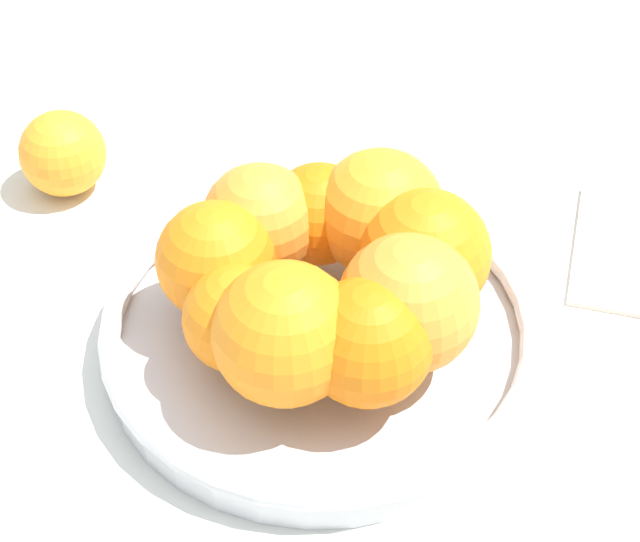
# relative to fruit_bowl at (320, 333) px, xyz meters

# --- Properties ---
(ground_plane) EXTENTS (4.00, 4.00, 0.00)m
(ground_plane) POSITION_rel_fruit_bowl_xyz_m (0.00, 0.00, -0.02)
(ground_plane) COLOR silver
(fruit_bowl) EXTENTS (0.28, 0.28, 0.03)m
(fruit_bowl) POSITION_rel_fruit_bowl_xyz_m (0.00, 0.00, 0.00)
(fruit_bowl) COLOR silver
(fruit_bowl) RESTS_ON ground_plane
(orange_pile) EXTENTS (0.20, 0.20, 0.08)m
(orange_pile) POSITION_rel_fruit_bowl_xyz_m (0.01, 0.00, 0.05)
(orange_pile) COLOR orange
(orange_pile) RESTS_ON fruit_bowl
(stray_orange) EXTENTS (0.06, 0.06, 0.06)m
(stray_orange) POSITION_rel_fruit_bowl_xyz_m (-0.25, 0.02, 0.02)
(stray_orange) COLOR orange
(stray_orange) RESTS_ON ground_plane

